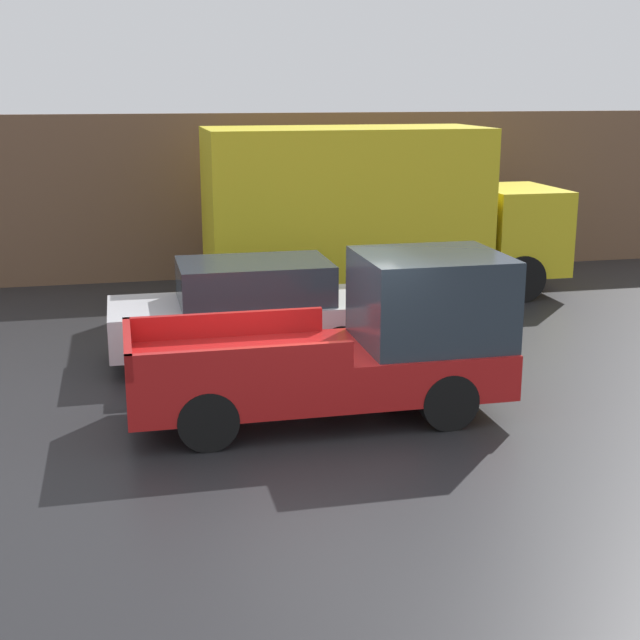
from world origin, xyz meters
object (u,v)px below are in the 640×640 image
object	(u,v)px
pickup_truck	(358,343)
car	(249,310)
newspaper_box	(347,253)
delivery_truck	(370,209)

from	to	relation	value
pickup_truck	car	xyz separation A→B (m)	(-1.10, 2.92, -0.18)
newspaper_box	car	bearing A→B (deg)	-117.46
pickup_truck	newspaper_box	world-z (taller)	pickup_truck
pickup_truck	car	bearing A→B (deg)	110.66
car	delivery_truck	distance (m)	5.17
car	delivery_truck	bearing A→B (deg)	50.85
pickup_truck	newspaper_box	size ratio (longest dim) A/B	5.00
delivery_truck	newspaper_box	distance (m)	2.84
car	pickup_truck	bearing A→B (deg)	-69.34
delivery_truck	newspaper_box	bearing A→B (deg)	87.10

